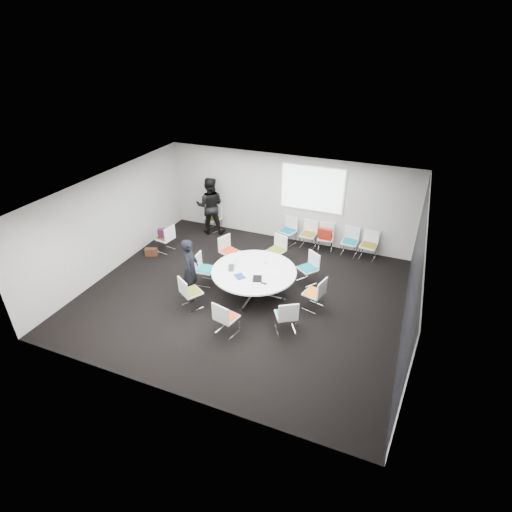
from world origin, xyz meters
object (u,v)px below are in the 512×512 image
at_px(chair_ring_g, 227,323).
at_px(cup, 266,262).
at_px(person_main, 191,268).
at_px(laptop, 233,268).
at_px(chair_back_d, 349,247).
at_px(chair_back_e, 368,251).
at_px(maroon_bag, 165,233).
at_px(chair_ring_d, 229,256).
at_px(chair_ring_h, 286,321).
at_px(chair_ring_a, 314,299).
at_px(chair_person_back, 214,223).
at_px(chair_ring_e, 205,275).
at_px(chair_ring_f, 191,298).
at_px(chair_ring_c, 276,255).
at_px(chair_ring_b, 308,274).
at_px(chair_back_c, 325,243).
at_px(person_back, 210,206).
at_px(chair_back_a, 288,236).
at_px(chair_back_b, 308,239).
at_px(brown_bag, 151,252).
at_px(chair_spare_left, 166,243).
at_px(conference_table, 254,277).

bearing_deg(chair_ring_g, cup, 99.05).
relative_size(person_main, laptop, 4.64).
bearing_deg(cup, chair_back_d, 56.01).
xyz_separation_m(chair_back_e, maroon_bag, (-5.90, -1.88, 0.34)).
relative_size(chair_ring_d, chair_ring_h, 1.00).
bearing_deg(chair_ring_g, chair_ring_a, 59.13).
distance_m(chair_person_back, cup, 3.92).
height_order(chair_back_d, laptop, chair_back_d).
bearing_deg(chair_ring_g, laptop, 122.20).
bearing_deg(chair_ring_e, chair_ring_f, 4.40).
distance_m(chair_ring_e, chair_ring_g, 2.17).
bearing_deg(chair_ring_h, chair_person_back, 102.20).
bearing_deg(chair_ring_c, chair_ring_b, 169.42).
relative_size(chair_back_c, person_back, 0.46).
distance_m(chair_ring_e, chair_ring_h, 2.85).
relative_size(chair_back_d, cup, 9.78).
distance_m(chair_ring_g, maroon_bag, 4.44).
bearing_deg(chair_back_a, chair_ring_c, 110.96).
distance_m(chair_ring_b, person_back, 4.35).
bearing_deg(cup, chair_person_back, 138.10).
distance_m(chair_ring_a, person_main, 3.18).
relative_size(chair_back_a, chair_back_b, 1.00).
distance_m(chair_back_e, laptop, 4.35).
distance_m(chair_ring_c, chair_ring_f, 3.05).
height_order(chair_ring_b, chair_back_c, same).
height_order(chair_back_e, laptop, chair_back_e).
height_order(chair_back_e, brown_bag, chair_back_e).
distance_m(chair_ring_a, chair_ring_g, 2.30).
xyz_separation_m(chair_ring_e, person_back, (-1.34, 2.89, 0.69)).
relative_size(chair_back_d, chair_back_e, 1.00).
distance_m(chair_ring_b, chair_ring_d, 2.39).
bearing_deg(chair_ring_h, chair_back_c, 59.13).
height_order(chair_ring_g, maroon_bag, chair_ring_g).
height_order(chair_back_d, chair_back_e, same).
xyz_separation_m(chair_spare_left, person_main, (1.94, -1.74, 0.53)).
bearing_deg(chair_ring_a, person_back, 71.04).
xyz_separation_m(chair_ring_d, chair_back_b, (1.85, 1.91, 0.00)).
xyz_separation_m(chair_ring_c, chair_back_a, (-0.09, 1.34, 0.00)).
height_order(chair_back_b, person_main, person_main).
relative_size(chair_ring_h, chair_spare_left, 1.00).
bearing_deg(chair_back_b, chair_ring_a, 110.84).
bearing_deg(person_main, chair_ring_a, -95.57).
relative_size(chair_ring_f, person_main, 0.55).
distance_m(chair_ring_b, chair_ring_f, 3.21).
bearing_deg(chair_back_a, chair_ring_e, 83.44).
relative_size(chair_ring_b, chair_spare_left, 1.00).
bearing_deg(chair_back_b, chair_ring_e, 59.16).
height_order(chair_back_c, maroon_bag, chair_back_c).
bearing_deg(chair_back_a, chair_ring_h, 124.84).
bearing_deg(conference_table, person_main, -157.50).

